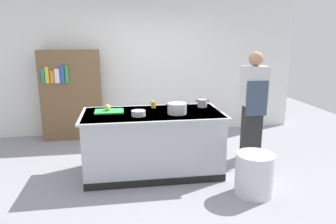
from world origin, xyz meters
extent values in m
plane|color=gray|center=(0.00, 0.00, 0.00)|extent=(10.00, 10.00, 0.00)
cube|color=white|center=(0.00, 2.10, 1.50)|extent=(6.40, 0.12, 3.00)
cube|color=#B7BABF|center=(0.00, 0.00, 0.45)|extent=(1.90, 0.90, 0.90)
cube|color=#B7BABF|center=(0.00, 0.00, 0.89)|extent=(1.98, 0.98, 0.03)
cube|color=black|center=(0.00, -0.46, 0.05)|extent=(1.90, 0.01, 0.10)
cube|color=green|center=(-0.60, 0.13, 0.91)|extent=(0.40, 0.28, 0.02)
sphere|color=tan|center=(-0.62, 0.13, 0.96)|extent=(0.09, 0.09, 0.09)
cylinder|color=#B7BABF|center=(0.33, -0.12, 0.97)|extent=(0.27, 0.27, 0.15)
cube|color=black|center=(0.18, -0.12, 1.03)|extent=(0.04, 0.02, 0.01)
cube|color=black|center=(0.47, -0.12, 1.03)|extent=(0.04, 0.02, 0.01)
cylinder|color=#99999E|center=(0.78, 0.23, 0.96)|extent=(0.14, 0.14, 0.12)
cube|color=black|center=(0.69, 0.23, 1.00)|extent=(0.04, 0.02, 0.01)
cube|color=black|center=(0.86, 0.23, 1.00)|extent=(0.04, 0.02, 0.01)
cylinder|color=#B7BABF|center=(-0.21, -0.16, 0.94)|extent=(0.19, 0.19, 0.07)
cylinder|color=yellow|center=(0.04, 0.29, 0.95)|extent=(0.07, 0.07, 0.10)
cylinder|color=silver|center=(1.18, -0.85, 0.27)|extent=(0.47, 0.47, 0.54)
cube|color=#272727|center=(1.61, 0.28, 0.45)|extent=(0.28, 0.20, 0.90)
cube|color=silver|center=(1.61, 0.28, 1.20)|extent=(0.38, 0.24, 0.60)
sphere|color=#A87A5B|center=(1.61, 0.28, 1.61)|extent=(0.22, 0.22, 0.22)
cube|color=#38475B|center=(1.61, 0.15, 1.02)|extent=(0.34, 0.02, 0.54)
cube|color=brown|center=(-1.36, 1.80, 0.85)|extent=(1.10, 0.28, 1.70)
cube|color=teal|center=(-1.81, 1.64, 1.25)|extent=(0.05, 0.03, 0.27)
cube|color=yellow|center=(-1.73, 1.64, 1.26)|extent=(0.07, 0.03, 0.30)
cube|color=orange|center=(-1.65, 1.64, 1.23)|extent=(0.07, 0.03, 0.23)
cube|color=white|center=(-1.56, 1.64, 1.24)|extent=(0.09, 0.03, 0.26)
cube|color=#3351B7|center=(-1.47, 1.64, 1.27)|extent=(0.07, 0.03, 0.32)
cube|color=green|center=(-1.39, 1.64, 1.27)|extent=(0.05, 0.03, 0.31)
camera|label=1|loc=(-0.43, -4.19, 1.94)|focal=33.07mm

